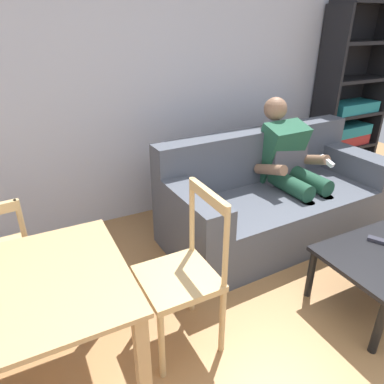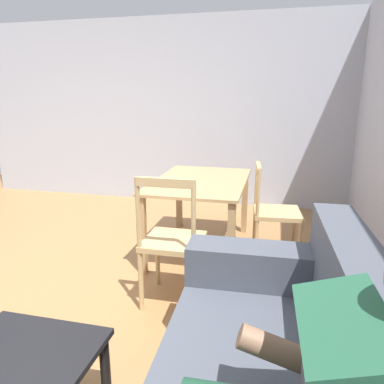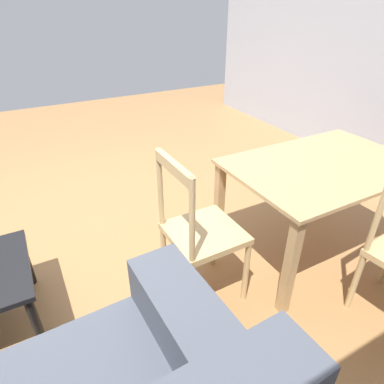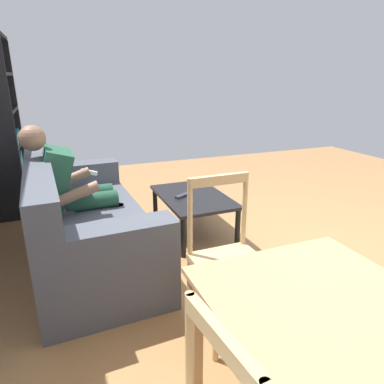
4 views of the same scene
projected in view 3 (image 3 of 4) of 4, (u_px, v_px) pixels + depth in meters
ground_plane at (94, 230)px, 2.78m from camera, size 8.24×8.24×0.00m
wall_side at (378, 46)px, 3.42m from camera, size 0.12×5.41×2.52m
dining_table at (322, 178)px, 2.30m from camera, size 1.28×0.86×0.72m
dining_chair_facing_couch at (200, 234)px, 1.97m from camera, size 0.42×0.42×0.98m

